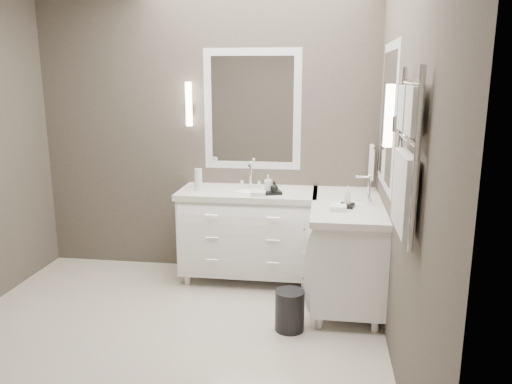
# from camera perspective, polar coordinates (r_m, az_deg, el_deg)

# --- Properties ---
(floor) EXTENTS (3.20, 3.00, 0.01)m
(floor) POSITION_cam_1_polar(r_m,az_deg,el_deg) (3.78, -10.91, -16.57)
(floor) COLOR beige
(floor) RESTS_ON ground
(wall_back) EXTENTS (3.20, 0.01, 2.70)m
(wall_back) POSITION_cam_1_polar(r_m,az_deg,el_deg) (4.76, -5.82, 6.99)
(wall_back) COLOR #4A433B
(wall_back) RESTS_ON floor
(wall_front) EXTENTS (3.20, 0.01, 2.70)m
(wall_front) POSITION_cam_1_polar(r_m,az_deg,el_deg) (2.01, -26.38, -2.64)
(wall_front) COLOR #4A433B
(wall_front) RESTS_ON floor
(wall_right) EXTENTS (0.01, 3.00, 2.70)m
(wall_right) POSITION_cam_1_polar(r_m,az_deg,el_deg) (3.17, 16.62, 3.51)
(wall_right) COLOR #4A433B
(wall_right) RESTS_ON floor
(vanity_back) EXTENTS (1.24, 0.59, 0.97)m
(vanity_back) POSITION_cam_1_polar(r_m,az_deg,el_deg) (4.58, -0.89, -4.25)
(vanity_back) COLOR white
(vanity_back) RESTS_ON floor
(vanity_right) EXTENTS (0.59, 1.24, 0.97)m
(vanity_right) POSITION_cam_1_polar(r_m,az_deg,el_deg) (4.23, 10.30, -5.96)
(vanity_right) COLOR white
(vanity_right) RESTS_ON floor
(mirror_back) EXTENTS (0.90, 0.02, 1.10)m
(mirror_back) POSITION_cam_1_polar(r_m,az_deg,el_deg) (4.64, -0.44, 9.38)
(mirror_back) COLOR white
(mirror_back) RESTS_ON wall_back
(mirror_right) EXTENTS (0.02, 0.90, 1.10)m
(mirror_right) POSITION_cam_1_polar(r_m,az_deg,el_deg) (3.93, 14.85, 8.30)
(mirror_right) COLOR white
(mirror_right) RESTS_ON wall_right
(sconce_back) EXTENTS (0.06, 0.06, 0.40)m
(sconce_back) POSITION_cam_1_polar(r_m,az_deg,el_deg) (4.70, -7.68, 9.83)
(sconce_back) COLOR white
(sconce_back) RESTS_ON wall_back
(sconce_right) EXTENTS (0.06, 0.06, 0.40)m
(sconce_right) POSITION_cam_1_polar(r_m,az_deg,el_deg) (3.35, 14.97, 8.27)
(sconce_right) COLOR white
(sconce_right) RESTS_ON wall_right
(towel_bar_corner) EXTENTS (0.03, 0.22, 0.30)m
(towel_bar_corner) POSITION_cam_1_polar(r_m,az_deg,el_deg) (4.53, 13.06, 3.44)
(towel_bar_corner) COLOR white
(towel_bar_corner) RESTS_ON wall_right
(towel_ladder) EXTENTS (0.06, 0.58, 0.90)m
(towel_ladder) POSITION_cam_1_polar(r_m,az_deg,el_deg) (2.77, 16.76, 3.06)
(towel_ladder) COLOR white
(towel_ladder) RESTS_ON wall_right
(waste_bin) EXTENTS (0.23, 0.23, 0.31)m
(waste_bin) POSITION_cam_1_polar(r_m,az_deg,el_deg) (3.81, 3.86, -13.34)
(waste_bin) COLOR black
(waste_bin) RESTS_ON floor
(amenity_tray_back) EXTENTS (0.20, 0.18, 0.03)m
(amenity_tray_back) POSITION_cam_1_polar(r_m,az_deg,el_deg) (4.35, 1.74, -0.04)
(amenity_tray_back) COLOR black
(amenity_tray_back) RESTS_ON vanity_back
(amenity_tray_right) EXTENTS (0.13, 0.16, 0.02)m
(amenity_tray_right) POSITION_cam_1_polar(r_m,az_deg,el_deg) (3.97, 10.36, -1.52)
(amenity_tray_right) COLOR black
(amenity_tray_right) RESTS_ON vanity_right
(water_bottle) EXTENTS (0.08, 0.08, 0.20)m
(water_bottle) POSITION_cam_1_polar(r_m,az_deg,el_deg) (4.48, -6.61, 1.40)
(water_bottle) COLOR silver
(water_bottle) RESTS_ON vanity_back
(soap_bottle_a) EXTENTS (0.07, 0.07, 0.14)m
(soap_bottle_a) POSITION_cam_1_polar(r_m,az_deg,el_deg) (4.35, 1.38, 1.07)
(soap_bottle_a) COLOR white
(soap_bottle_a) RESTS_ON amenity_tray_back
(soap_bottle_b) EXTENTS (0.08, 0.08, 0.09)m
(soap_bottle_b) POSITION_cam_1_polar(r_m,az_deg,el_deg) (4.30, 2.10, 0.62)
(soap_bottle_b) COLOR black
(soap_bottle_b) RESTS_ON amenity_tray_back
(soap_bottle_c) EXTENTS (0.06, 0.06, 0.14)m
(soap_bottle_c) POSITION_cam_1_polar(r_m,az_deg,el_deg) (3.95, 10.41, -0.36)
(soap_bottle_c) COLOR white
(soap_bottle_c) RESTS_ON amenity_tray_right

